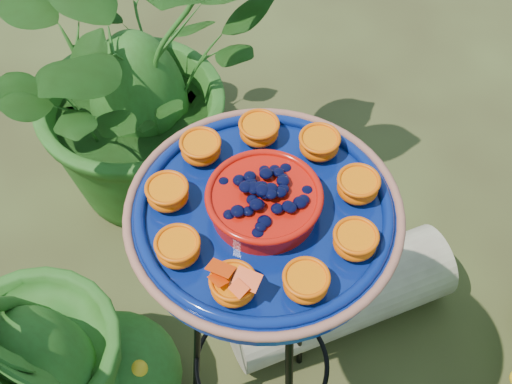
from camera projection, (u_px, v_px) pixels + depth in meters
tripod_stand at (262, 319)px, 1.45m from camera, size 0.37×0.37×0.86m
feeder_dish at (264, 212)px, 1.15m from camera, size 0.51×0.51×0.10m
driftwood_log at (339, 296)px, 1.95m from camera, size 0.57×0.60×0.21m
shrub_back_left at (134, 70)px, 1.97m from camera, size 1.01×1.06×0.92m
shrub_front_left at (22, 355)px, 1.47m from camera, size 0.64×0.64×0.91m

